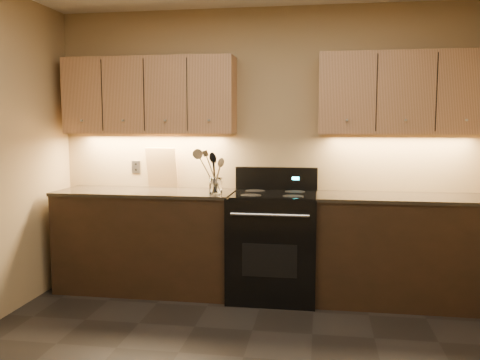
% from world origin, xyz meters
% --- Properties ---
extents(wall_back, '(4.00, 0.04, 2.60)m').
position_xyz_m(wall_back, '(0.00, 2.00, 1.30)').
color(wall_back, tan).
rests_on(wall_back, ground).
extents(counter_left, '(1.62, 0.62, 0.93)m').
position_xyz_m(counter_left, '(-1.10, 1.70, 0.47)').
color(counter_left, black).
rests_on(counter_left, ground).
extents(counter_right, '(1.46, 0.62, 0.93)m').
position_xyz_m(counter_right, '(1.18, 1.70, 0.47)').
color(counter_right, black).
rests_on(counter_right, ground).
extents(stove, '(0.76, 0.68, 1.14)m').
position_xyz_m(stove, '(0.08, 1.68, 0.48)').
color(stove, black).
rests_on(stove, ground).
extents(upper_cab_left, '(1.60, 0.30, 0.70)m').
position_xyz_m(upper_cab_left, '(-1.10, 1.85, 1.80)').
color(upper_cab_left, tan).
rests_on(upper_cab_left, wall_back).
extents(upper_cab_right, '(1.44, 0.30, 0.70)m').
position_xyz_m(upper_cab_right, '(1.18, 1.85, 1.80)').
color(upper_cab_right, tan).
rests_on(upper_cab_right, wall_back).
extents(outlet_plate, '(0.08, 0.01, 0.12)m').
position_xyz_m(outlet_plate, '(-1.30, 1.99, 1.12)').
color(outlet_plate, '#B2B5BA').
rests_on(outlet_plate, wall_back).
extents(utensil_crock, '(0.15, 0.15, 0.14)m').
position_xyz_m(utensil_crock, '(-0.42, 1.58, 1.00)').
color(utensil_crock, white).
rests_on(utensil_crock, counter_left).
extents(cutting_board, '(0.32, 0.12, 0.39)m').
position_xyz_m(cutting_board, '(-1.02, 1.95, 1.12)').
color(cutting_board, tan).
rests_on(cutting_board, counter_left).
extents(wooden_spoon, '(0.14, 0.06, 0.31)m').
position_xyz_m(wooden_spoon, '(-0.44, 1.58, 1.10)').
color(wooden_spoon, tan).
rests_on(wooden_spoon, utensil_crock).
extents(black_spoon, '(0.09, 0.13, 0.35)m').
position_xyz_m(black_spoon, '(-0.42, 1.61, 1.12)').
color(black_spoon, black).
rests_on(black_spoon, utensil_crock).
extents(black_turner, '(0.13, 0.18, 0.34)m').
position_xyz_m(black_turner, '(-0.42, 1.56, 1.11)').
color(black_turner, black).
rests_on(black_turner, utensil_crock).
extents(steel_spatula, '(0.22, 0.15, 0.41)m').
position_xyz_m(steel_spatula, '(-0.38, 1.59, 1.15)').
color(steel_spatula, silver).
rests_on(steel_spatula, utensil_crock).
extents(steel_skimmer, '(0.28, 0.13, 0.40)m').
position_xyz_m(steel_skimmer, '(-0.40, 1.58, 1.15)').
color(steel_skimmer, silver).
rests_on(steel_skimmer, utensil_crock).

